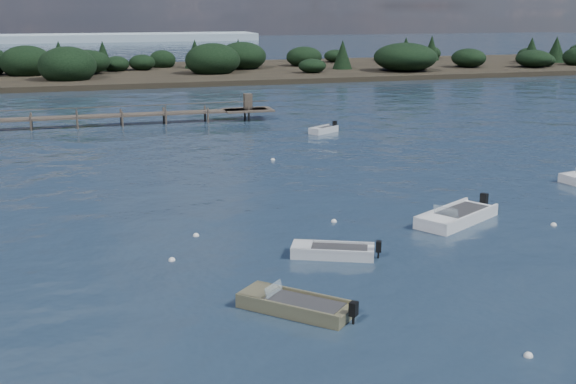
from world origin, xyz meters
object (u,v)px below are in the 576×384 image
object	(u,v)px
dinghy_mid_grey	(333,253)
dinghy_near_olive	(295,307)
tender_far_grey_b	(324,131)
dinghy_mid_white_a	(456,219)

from	to	relation	value
dinghy_mid_grey	dinghy_near_olive	xyz separation A→B (m)	(-3.61, -5.55, 0.01)
tender_far_grey_b	dinghy_mid_white_a	size ratio (longest dim) A/B	0.57
dinghy_mid_grey	tender_far_grey_b	xyz separation A→B (m)	(11.15, 32.57, 0.02)
dinghy_mid_grey	dinghy_mid_white_a	world-z (taller)	dinghy_mid_white_a
dinghy_mid_grey	tender_far_grey_b	world-z (taller)	tender_far_grey_b
dinghy_mid_white_a	tender_far_grey_b	bearing A→B (deg)	84.80
dinghy_mid_grey	dinghy_mid_white_a	bearing A→B (deg)	21.34
dinghy_mid_grey	tender_far_grey_b	distance (m)	34.42
dinghy_mid_grey	dinghy_near_olive	world-z (taller)	dinghy_near_olive
dinghy_mid_grey	dinghy_mid_white_a	distance (m)	9.11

